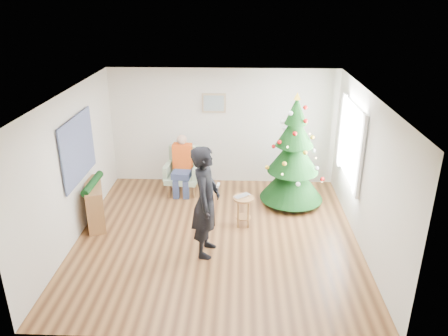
{
  "coord_description": "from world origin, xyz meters",
  "views": [
    {
      "loc": [
        0.41,
        -6.8,
        4.17
      ],
      "look_at": [
        0.1,
        0.6,
        1.1
      ],
      "focal_mm": 35.0,
      "sensor_mm": 36.0,
      "label": 1
    }
  ],
  "objects_px": {
    "armchair": "(183,176)",
    "standing_man": "(206,202)",
    "christmas_tree": "(293,156)",
    "console": "(95,204)",
    "stool": "(243,211)"
  },
  "relations": [
    {
      "from": "armchair",
      "to": "console",
      "type": "height_order",
      "value": "armchair"
    },
    {
      "from": "christmas_tree",
      "to": "console",
      "type": "height_order",
      "value": "christmas_tree"
    },
    {
      "from": "standing_man",
      "to": "stool",
      "type": "bearing_deg",
      "value": -27.06
    },
    {
      "from": "armchair",
      "to": "standing_man",
      "type": "relative_size",
      "value": 0.52
    },
    {
      "from": "christmas_tree",
      "to": "console",
      "type": "bearing_deg",
      "value": -165.44
    },
    {
      "from": "stool",
      "to": "christmas_tree",
      "type": "bearing_deg",
      "value": 44.46
    },
    {
      "from": "standing_man",
      "to": "console",
      "type": "distance_m",
      "value": 2.43
    },
    {
      "from": "console",
      "to": "standing_man",
      "type": "bearing_deg",
      "value": -42.06
    },
    {
      "from": "christmas_tree",
      "to": "console",
      "type": "distance_m",
      "value": 3.97
    },
    {
      "from": "stool",
      "to": "standing_man",
      "type": "relative_size",
      "value": 0.31
    },
    {
      "from": "armchair",
      "to": "console",
      "type": "relative_size",
      "value": 0.99
    },
    {
      "from": "stool",
      "to": "console",
      "type": "relative_size",
      "value": 0.58
    },
    {
      "from": "standing_man",
      "to": "console",
      "type": "bearing_deg",
      "value": 73.44
    },
    {
      "from": "armchair",
      "to": "standing_man",
      "type": "distance_m",
      "value": 2.54
    },
    {
      "from": "christmas_tree",
      "to": "console",
      "type": "xyz_separation_m",
      "value": [
        -3.79,
        -0.98,
        -0.65
      ]
    }
  ]
}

